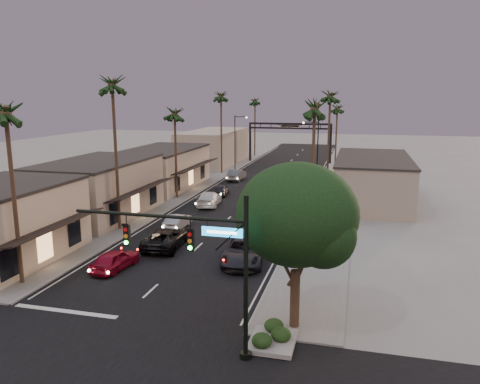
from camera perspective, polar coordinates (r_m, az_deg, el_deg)
The scene contains 33 objects.
ground at distance 57.89m, azimuth 1.72°, elevation -0.39°, with size 200.00×200.00×0.00m, color slate.
road at distance 62.68m, azimuth 2.71°, elevation 0.54°, with size 14.00×120.00×0.02m, color black.
cross_street at distance 22.97m, azimuth -22.13°, elevation -20.86°, with size 80.00×12.00×0.02m, color black.
sidewalk_left at distance 71.72m, azimuth -3.62°, elevation 1.98°, with size 5.00×92.00×0.12m, color slate.
sidewalk_right at distance 68.41m, azimuth 11.72°, elevation 1.29°, with size 5.00×92.00×0.12m, color slate.
storefront_mid at distance 49.27m, azimuth -16.88°, elevation 0.25°, with size 8.00×14.00×5.50m, color gray.
storefront_far at distance 63.32m, azimuth -9.44°, elevation 2.80°, with size 8.00×16.00×5.00m, color #BDA990.
storefront_dist at distance 84.65m, azimuth -3.22°, elevation 5.47°, with size 8.00×20.00×6.00m, color gray.
building_right at distance 56.14m, azimuth 15.83°, elevation 1.40°, with size 8.00×18.00×5.00m, color gray.
traffic_signal at distance 21.52m, azimuth -4.27°, elevation -7.23°, with size 8.51×0.22×7.80m.
corner_tree at distance 23.69m, azimuth 7.12°, elevation -3.25°, with size 6.20×6.20×8.80m.
planter at distance 24.29m, azimuth 3.98°, elevation -18.08°, with size 2.20×2.60×0.24m, color gray.
arch at distance 86.41m, azimuth 6.10°, elevation 7.23°, with size 15.20×0.40×7.27m.
streetlight_right at distance 60.90m, azimuth 9.18°, elevation 5.15°, with size 2.13×0.30×9.00m.
streetlight_left at distance 76.05m, azimuth -0.42°, elevation 6.55°, with size 2.13×0.30×9.00m.
palm_la at distance 32.00m, azimuth -26.75°, elevation 9.36°, with size 3.20×3.20×13.20m.
palm_lb at distance 42.74m, azimuth -15.35°, elevation 13.04°, with size 3.20×3.20×15.20m.
palm_lc at distance 55.38m, azimuth -7.99°, elevation 9.89°, with size 3.20×3.20×12.20m.
palm_ld at distance 73.32m, azimuth -2.33°, elevation 11.90°, with size 3.20×3.20×14.20m.
palm_ra at distance 39.47m, azimuth 9.12°, elevation 10.63°, with size 3.20×3.20×13.20m.
palm_rb at distance 59.41m, azimuth 10.96°, elevation 11.78°, with size 3.20×3.20×14.20m.
palm_rc at distance 79.40m, azimuth 11.79°, elevation 10.24°, with size 3.20×3.20×12.20m.
palm_far at distance 95.53m, azimuth 1.85°, elevation 11.25°, with size 3.20×3.20×13.20m.
oncoming_red at distance 34.40m, azimuth -15.02°, elevation -7.97°, with size 1.72×4.26×1.45m, color maroon.
oncoming_pickup at distance 38.39m, azimuth -9.00°, elevation -5.53°, with size 2.66×5.78×1.61m, color black.
oncoming_silver at distance 43.74m, azimuth -7.59°, elevation -3.54°, with size 1.42×4.07×1.34m, color gray.
oncoming_white at distance 52.35m, azimuth -3.79°, elevation -0.81°, with size 2.20×5.41×1.57m, color silver.
oncoming_dgrey at distance 57.59m, azimuth -2.41°, elevation 0.29°, with size 1.72×4.27×1.45m, color black.
oncoming_grey_far at distance 67.92m, azimuth -0.44°, elevation 2.10°, with size 1.71×4.89×1.61m, color #4B4A4F.
curbside_near at distance 34.67m, azimuth 0.47°, elevation -7.15°, with size 2.89×6.27×1.74m, color black.
curbside_black at distance 39.86m, azimuth 2.25°, elevation -4.95°, with size 1.87×4.60×1.34m, color black.
curbside_grey at distance 47.41m, azimuth 6.53°, elevation -2.14°, with size 1.94×4.82×1.64m, color #505055.
curbside_far at distance 62.37m, azimuth 8.12°, elevation 1.10°, with size 1.65×4.73×1.56m, color black.
Camera 1 is at (12.21, -15.30, 12.01)m, focal length 35.00 mm.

